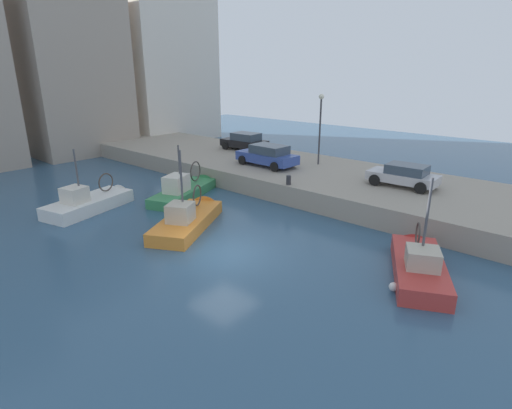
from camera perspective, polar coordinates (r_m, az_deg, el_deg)
The scene contains 13 objects.
water_surface at distance 17.78m, azimuth -4.70°, elevation -6.95°, with size 80.00×80.00×0.00m, color #335675.
quay_wall at distance 26.34m, azimuth 13.50°, elevation 2.55°, with size 9.00×56.00×1.20m, color #9E9384.
fishing_boat_orange at distance 21.15m, azimuth -9.19°, elevation -2.55°, with size 6.36×4.57×4.91m.
fishing_boat_white at distance 25.09m, azimuth -21.71°, elevation -0.28°, with size 6.06×3.23×4.48m.
fishing_boat_red at distance 17.45m, azimuth 21.67°, elevation -8.47°, with size 5.86×4.05×4.81m.
fishing_boat_green at distance 26.02m, azimuth -9.68°, elevation 1.57°, with size 6.64×3.89×4.13m.
parked_car_black at distance 34.05m, azimuth -1.59°, elevation 8.89°, with size 2.16×3.98×1.41m.
parked_car_silver at distance 24.68m, azimuth 20.08°, elevation 3.91°, with size 2.03×3.90×1.29m.
parked_car_blue at distance 28.22m, azimuth 1.64°, elevation 6.93°, with size 2.15×4.45×1.48m.
mooring_bollard_north at distance 23.73m, azimuth 4.60°, elevation 3.45°, with size 0.28×0.28×0.55m, color #2D2D33.
quay_streetlamp at distance 28.67m, azimuth 9.05°, elevation 11.97°, with size 0.36×0.36×4.83m.
waterfront_building_central at distance 41.94m, azimuth -24.37°, elevation 16.43°, with size 8.89×6.84×14.39m.
waterfront_building_east_mid at distance 47.66m, azimuth -12.84°, elevation 18.68°, with size 10.22×7.46×16.12m.
Camera 1 is at (-11.06, -11.64, 7.65)m, focal length 28.46 mm.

